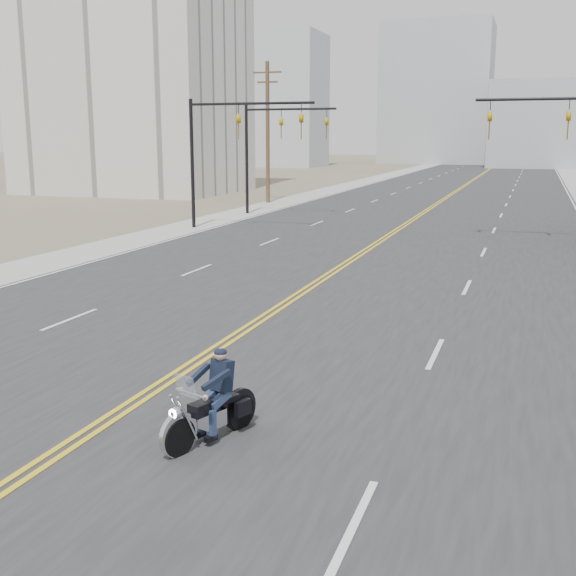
# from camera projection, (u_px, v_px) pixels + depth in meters

# --- Properties ---
(road) EXTENTS (20.00, 200.00, 0.01)m
(road) POSITION_uv_depth(u_px,v_px,m) (462.00, 188.00, 72.11)
(road) COLOR #303033
(road) RESTS_ON ground
(sidewalk_left) EXTENTS (3.00, 200.00, 0.01)m
(sidewalk_left) POSITION_uv_depth(u_px,v_px,m) (350.00, 185.00, 75.73)
(sidewalk_left) COLOR #A5A5A0
(sidewalk_left) RESTS_ON ground
(traffic_mast_left) EXTENTS (7.10, 0.26, 7.00)m
(traffic_mast_left) POSITION_uv_depth(u_px,v_px,m) (226.00, 138.00, 38.71)
(traffic_mast_left) COLOR black
(traffic_mast_left) RESTS_ON ground
(traffic_mast_far) EXTENTS (6.10, 0.26, 7.00)m
(traffic_mast_far) POSITION_uv_depth(u_px,v_px,m) (271.00, 139.00, 46.24)
(traffic_mast_far) COLOR black
(traffic_mast_far) RESTS_ON ground
(utility_pole_left) EXTENTS (2.20, 0.30, 10.50)m
(utility_pole_left) POSITION_uv_depth(u_px,v_px,m) (268.00, 130.00, 54.54)
(utility_pole_left) COLOR brown
(utility_pole_left) RESTS_ON ground
(apartment_block) EXTENTS (18.00, 14.00, 30.00)m
(apartment_block) POSITION_uv_depth(u_px,v_px,m) (131.00, 22.00, 63.96)
(apartment_block) COLOR silver
(apartment_block) RESTS_ON ground
(haze_bldg_a) EXTENTS (14.00, 12.00, 22.00)m
(haze_bldg_a) POSITION_uv_depth(u_px,v_px,m) (281.00, 101.00, 122.58)
(haze_bldg_a) COLOR #B7BCC6
(haze_bldg_a) RESTS_ON ground
(haze_bldg_b) EXTENTS (18.00, 14.00, 14.00)m
(haze_bldg_b) POSITION_uv_depth(u_px,v_px,m) (546.00, 125.00, 119.12)
(haze_bldg_b) COLOR #ADB2B7
(haze_bldg_b) RESTS_ON ground
(haze_bldg_d) EXTENTS (20.00, 15.00, 26.00)m
(haze_bldg_d) POSITION_uv_depth(u_px,v_px,m) (437.00, 94.00, 138.09)
(haze_bldg_d) COLOR #ADB2B7
(haze_bldg_d) RESTS_ON ground
(haze_bldg_f) EXTENTS (12.00, 12.00, 16.00)m
(haze_bldg_f) POSITION_uv_depth(u_px,v_px,m) (234.00, 121.00, 141.83)
(haze_bldg_f) COLOR #ADB2B7
(haze_bldg_f) RESTS_ON ground
(motorcyclist) EXTENTS (1.49, 2.17, 1.56)m
(motorcyclist) POSITION_uv_depth(u_px,v_px,m) (210.00, 397.00, 11.83)
(motorcyclist) COLOR black
(motorcyclist) RESTS_ON ground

